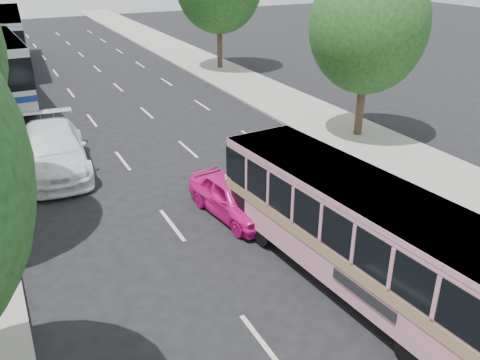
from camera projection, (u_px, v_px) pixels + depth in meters
ground at (289, 275)px, 13.72m from camera, size 120.00×120.00×0.00m
sidewalk_right at (239, 80)px, 33.39m from camera, size 4.00×90.00×0.12m
tree_right_near at (371, 21)px, 21.57m from camera, size 5.10×5.10×7.95m
pink_bus at (354, 221)px, 12.81m from camera, size 3.00×9.10×2.85m
pink_taxi at (234, 197)px, 16.55m from camera, size 2.03×4.04×1.32m
white_pickup at (53, 150)px, 19.79m from camera, size 2.90×6.17×1.74m
tour_coach_rear at (2, 35)px, 36.25m from camera, size 3.64×13.07×3.87m
taxi_roof_sign at (234, 176)px, 16.23m from camera, size 0.57×0.25×0.18m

